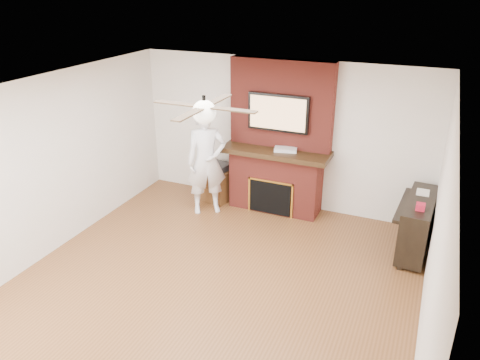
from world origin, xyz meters
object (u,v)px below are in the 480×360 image
at_px(fireplace, 278,153).
at_px(piano, 417,224).
at_px(person, 206,161).
at_px(side_table, 217,182).

bearing_deg(fireplace, piano, -13.40).
relative_size(person, side_table, 2.70).
bearing_deg(piano, fireplace, 170.26).
height_order(fireplace, piano, fireplace).
distance_m(fireplace, person, 1.18).
height_order(fireplace, side_table, fireplace).
xyz_separation_m(fireplace, piano, (2.30, -0.55, -0.56)).
distance_m(fireplace, side_table, 1.30).
relative_size(fireplace, person, 1.39).
relative_size(person, piano, 1.41).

